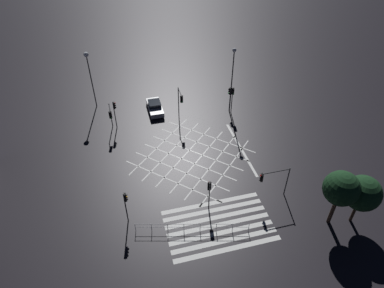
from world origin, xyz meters
The scene contains 16 objects.
ground_plane centered at (0.00, 0.00, 0.00)m, with size 200.00×200.00×0.00m, color black.
road_markings centered at (0.31, -5.95, 0.00)m, with size 14.93×20.37×0.01m.
traffic_light_se_main centered at (5.98, -7.94, 2.73)m, with size 3.15×0.36×3.68m.
traffic_light_sw_main centered at (-8.07, -7.32, 2.68)m, with size 0.39×0.36×3.74m.
traffic_light_nw_main centered at (-7.79, 7.93, 2.75)m, with size 0.39×0.36×3.84m.
traffic_light_nw_cross centered at (-8.39, 7.36, 2.48)m, with size 0.36×1.96×3.42m.
traffic_light_ne_main centered at (7.24, 8.00, 2.56)m, with size 0.39×0.36×3.57m.
traffic_light_median_north centered at (0.35, 7.20, 3.28)m, with size 0.36×2.19×4.50m.
traffic_light_median_south centered at (-0.34, -7.68, 2.53)m, with size 0.36×0.39×3.53m.
traffic_light_ne_cross centered at (7.42, 7.38, 2.77)m, with size 0.36×0.39×3.87m.
street_lamp_east centered at (7.30, 7.77, 6.25)m, with size 0.50×0.50×9.12m.
street_lamp_west centered at (-10.18, 13.78, 6.25)m, with size 0.64×0.64×7.98m.
street_tree_near centered at (10.13, -12.20, 4.51)m, with size 3.16×3.16×6.13m.
street_tree_far centered at (12.24, -12.58, 3.75)m, with size 3.27×3.27×5.40m.
waiting_car centered at (-2.48, 10.53, 0.63)m, with size 1.78×4.37×1.35m.
pedestrian_railing centered at (-2.60, -9.99, 0.68)m, with size 10.07×2.66×1.05m.
Camera 1 is at (-7.47, -28.63, 26.17)m, focal length 32.00 mm.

